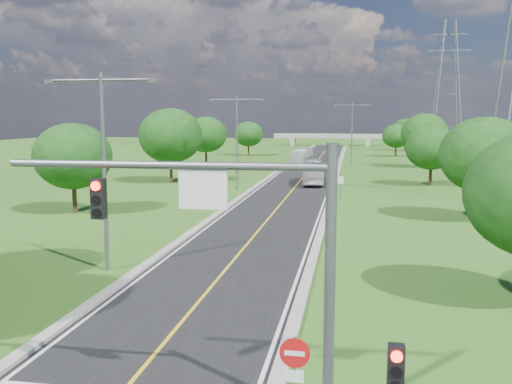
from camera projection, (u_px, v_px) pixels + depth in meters
ground at (304, 176)px, 75.11m from camera, size 260.00×260.00×0.00m
road at (308, 172)px, 80.97m from camera, size 8.00×150.00×0.06m
curb_left at (278, 171)px, 81.67m from camera, size 0.50×150.00×0.22m
curb_right at (338, 172)px, 80.25m from camera, size 0.50×150.00×0.22m
signal_mast at (245, 234)px, 14.25m from camera, size 8.54×0.33×7.20m
do_not_enter_right at (295, 366)px, 13.93m from camera, size 0.76×0.11×2.50m
speed_limit_sign at (340, 184)px, 52.52m from camera, size 0.55×0.09×2.40m
overpass at (330, 137)px, 152.97m from camera, size 30.00×3.00×3.20m
streetlight_near_left at (104, 154)px, 28.43m from camera, size 5.90×0.25×10.00m
streetlight_mid_left at (237, 134)px, 60.68m from camera, size 5.90×0.25×10.00m
streetlight_far_right at (352, 128)px, 90.92m from camera, size 5.90×0.25×10.00m
power_tower_far at (447, 88)px, 122.67m from camera, size 9.00×6.40×28.00m
tree_lb at (73, 156)px, 45.91m from camera, size 6.30×6.30×7.33m
tree_lc at (170, 136)px, 67.11m from camera, size 7.56×7.56×8.79m
tree_ld at (206, 135)px, 90.98m from camera, size 6.72×6.72×7.82m
tree_le at (248, 134)px, 114.10m from camera, size 5.88×5.88×6.84m
tree_rb at (485, 155)px, 42.47m from camera, size 6.72×6.72×7.82m
tree_rc at (432, 148)px, 64.22m from camera, size 5.88×5.88×6.84m
tree_rd at (425, 133)px, 87.21m from camera, size 7.14×7.14×8.30m
tree_re at (396, 136)px, 111.25m from camera, size 5.46×5.46×6.35m
tree_rf at (406, 130)px, 130.12m from camera, size 6.30×6.30×7.33m
bus_outbound at (313, 172)px, 66.25m from camera, size 3.01×9.81×2.69m
bus_inbound at (302, 157)px, 90.89m from camera, size 3.04×9.75×2.67m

